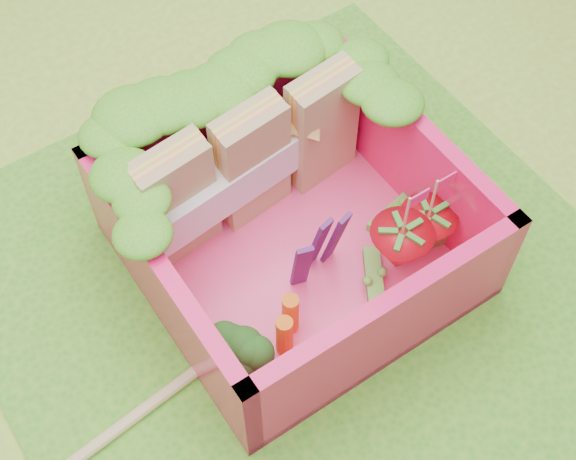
# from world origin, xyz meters

# --- Properties ---
(ground) EXTENTS (14.00, 14.00, 0.00)m
(ground) POSITION_xyz_m (0.00, 0.00, 0.00)
(ground) COLOR #87B132
(ground) RESTS_ON ground
(placemat) EXTENTS (2.60, 2.60, 0.03)m
(placemat) POSITION_xyz_m (0.00, 0.00, 0.01)
(placemat) COLOR #479F24
(placemat) RESTS_ON ground
(bento_floor) EXTENTS (1.30, 1.30, 0.05)m
(bento_floor) POSITION_xyz_m (0.06, 0.08, 0.06)
(bento_floor) COLOR #FF4180
(bento_floor) RESTS_ON placemat
(bento_box) EXTENTS (1.30, 1.30, 0.55)m
(bento_box) POSITION_xyz_m (0.06, 0.08, 0.31)
(bento_box) COLOR #FF155D
(bento_box) RESTS_ON placemat
(lettuce_ruffle) EXTENTS (1.43, 0.76, 0.11)m
(lettuce_ruffle) POSITION_xyz_m (0.06, 0.55, 0.64)
(lettuce_ruffle) COLOR #3B8919
(lettuce_ruffle) RESTS_ON bento_box
(sandwich_stack) EXTENTS (1.09, 0.29, 0.59)m
(sandwich_stack) POSITION_xyz_m (0.07, 0.41, 0.37)
(sandwich_stack) COLOR tan
(sandwich_stack) RESTS_ON bento_floor
(broccoli) EXTENTS (0.33, 0.33, 0.27)m
(broccoli) POSITION_xyz_m (-0.45, -0.25, 0.27)
(broccoli) COLOR #5FA04D
(broccoli) RESTS_ON bento_floor
(carrot_sticks) EXTENTS (0.15, 0.14, 0.23)m
(carrot_sticks) POSITION_xyz_m (-0.20, -0.25, 0.20)
(carrot_sticks) COLOR orange
(carrot_sticks) RESTS_ON bento_floor
(purple_wedges) EXTENTS (0.27, 0.09, 0.38)m
(purple_wedges) POSITION_xyz_m (0.09, -0.06, 0.27)
(purple_wedges) COLOR #431854
(purple_wedges) RESTS_ON bento_floor
(strawberry_left) EXTENTS (0.27, 0.27, 0.51)m
(strawberry_left) POSITION_xyz_m (0.39, -0.23, 0.22)
(strawberry_left) COLOR red
(strawberry_left) RESTS_ON bento_floor
(strawberry_right) EXTENTS (0.25, 0.25, 0.49)m
(strawberry_right) POSITION_xyz_m (0.54, -0.21, 0.21)
(strawberry_right) COLOR red
(strawberry_right) RESTS_ON bento_floor
(snap_peas) EXTENTS (0.58, 0.46, 0.05)m
(snap_peas) POSITION_xyz_m (0.46, -0.15, 0.11)
(snap_peas) COLOR green
(snap_peas) RESTS_ON bento_floor
(chopsticks) EXTENTS (2.05, 0.28, 0.04)m
(chopsticks) POSITION_xyz_m (-0.97, -0.19, 0.05)
(chopsticks) COLOR tan
(chopsticks) RESTS_ON placemat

